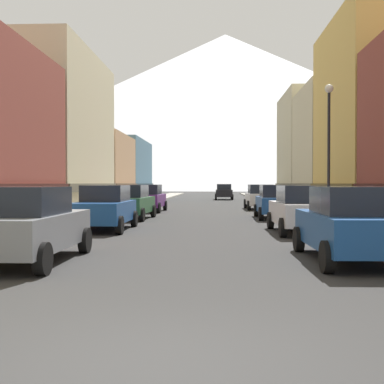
% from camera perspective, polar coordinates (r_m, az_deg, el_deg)
% --- Properties ---
extents(ground_plane, '(400.00, 400.00, 0.00)m').
position_cam_1_polar(ground_plane, '(5.38, -3.98, -19.23)').
color(ground_plane, '#2E2E2E').
extents(sidewalk_left, '(2.50, 100.00, 0.15)m').
position_cam_1_polar(sidewalk_left, '(40.63, -7.05, -1.54)').
color(sidewalk_left, gray).
rests_on(sidewalk_left, ground).
extents(sidewalk_right, '(2.50, 100.00, 0.15)m').
position_cam_1_polar(sidewalk_right, '(40.45, 10.69, -1.56)').
color(sidewalk_right, gray).
rests_on(sidewalk_right, ground).
extents(storefront_left_2, '(9.77, 12.77, 10.59)m').
position_cam_1_polar(storefront_left_2, '(35.99, -18.35, 6.14)').
color(storefront_left_2, beige).
rests_on(storefront_left_2, ground).
extents(storefront_left_3, '(9.31, 10.33, 6.31)m').
position_cam_1_polar(storefront_left_3, '(47.17, -12.86, 2.39)').
color(storefront_left_3, tan).
rests_on(storefront_left_3, ground).
extents(storefront_left_4, '(8.88, 13.26, 6.83)m').
position_cam_1_polar(storefront_left_4, '(58.71, -9.54, 2.37)').
color(storefront_left_4, slate).
rests_on(storefront_left_4, ground).
extents(storefront_right_3, '(6.67, 9.38, 9.52)m').
position_cam_1_polar(storefront_right_3, '(41.99, 16.61, 4.68)').
color(storefront_right_3, beige).
rests_on(storefront_right_3, ground).
extents(storefront_right_4, '(9.69, 10.82, 10.88)m').
position_cam_1_polar(storefront_right_4, '(52.56, 15.45, 4.67)').
color(storefront_right_4, beige).
rests_on(storefront_right_4, ground).
extents(car_left_0, '(2.07, 4.40, 1.78)m').
position_cam_1_polar(car_left_0, '(12.31, -18.26, -3.53)').
color(car_left_0, slate).
rests_on(car_left_0, ground).
extents(car_left_1, '(2.06, 4.40, 1.78)m').
position_cam_1_polar(car_left_1, '(20.22, -9.89, -1.74)').
color(car_left_1, '#19478C').
rests_on(car_left_1, ground).
extents(car_left_2, '(2.25, 4.48, 1.78)m').
position_cam_1_polar(car_left_2, '(26.10, -7.04, -1.13)').
color(car_left_2, '#265933').
rests_on(car_left_2, ground).
extents(car_left_3, '(2.16, 4.44, 1.78)m').
position_cam_1_polar(car_left_3, '(32.85, -5.04, -0.69)').
color(car_left_3, '#591E72').
rests_on(car_left_3, ground).
extents(car_right_0, '(2.11, 4.42, 1.78)m').
position_cam_1_polar(car_right_0, '(12.48, 17.61, -3.46)').
color(car_right_0, '#19478C').
rests_on(car_right_0, ground).
extents(car_right_1, '(2.13, 4.43, 1.78)m').
position_cam_1_polar(car_right_1, '(19.17, 12.30, -1.90)').
color(car_right_1, silver).
rests_on(car_right_1, ground).
extents(car_right_2, '(2.09, 4.41, 1.78)m').
position_cam_1_polar(car_right_2, '(26.77, 9.54, -1.08)').
color(car_right_2, '#19478C').
rests_on(car_right_2, ground).
extents(car_right_3, '(2.11, 4.42, 1.78)m').
position_cam_1_polar(car_right_3, '(36.01, 7.76, -0.55)').
color(car_right_3, silver).
rests_on(car_right_3, ground).
extents(car_driving_0, '(2.06, 4.40, 1.78)m').
position_cam_1_polar(car_driving_0, '(57.40, 3.65, 0.03)').
color(car_driving_0, black).
rests_on(car_driving_0, ground).
extents(streetlamp_right, '(0.36, 0.36, 5.86)m').
position_cam_1_polar(streetlamp_right, '(21.88, 15.31, 6.53)').
color(streetlamp_right, black).
rests_on(streetlamp_right, sidewalk_right).
extents(mountain_backdrop, '(302.86, 302.86, 80.25)m').
position_cam_1_polar(mountain_backdrop, '(267.81, 3.80, 9.20)').
color(mountain_backdrop, silver).
rests_on(mountain_backdrop, ground).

